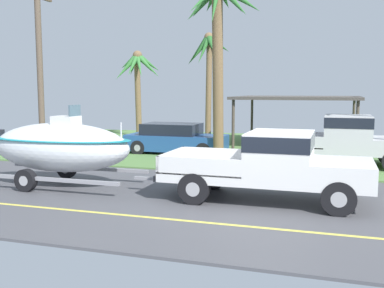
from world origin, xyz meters
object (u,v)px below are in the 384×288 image
(boat_on_trailer, at_px, (60,147))
(palm_tree_near_left, at_px, (138,72))
(carport_awning, at_px, (298,99))
(palm_tree_mid, at_px, (219,22))
(palm_tree_far_left, at_px, (208,58))
(parked_pickup_background, at_px, (347,138))
(parked_sedan_far, at_px, (175,139))
(pickup_truck_towing, at_px, (279,163))
(utility_pole, at_px, (40,69))

(boat_on_trailer, xyz_separation_m, palm_tree_near_left, (-3.55, 13.42, 2.79))
(boat_on_trailer, height_order, palm_tree_near_left, palm_tree_near_left)
(carport_awning, distance_m, palm_tree_mid, 7.01)
(palm_tree_near_left, relative_size, palm_tree_mid, 0.71)
(palm_tree_near_left, relative_size, palm_tree_far_left, 0.88)
(parked_pickup_background, distance_m, palm_tree_far_left, 9.87)
(parked_pickup_background, bearing_deg, palm_tree_mid, 179.99)
(parked_sedan_far, height_order, palm_tree_far_left, palm_tree_far_left)
(pickup_truck_towing, relative_size, palm_tree_far_left, 0.93)
(palm_tree_mid, height_order, utility_pole, palm_tree_mid)
(palm_tree_near_left, bearing_deg, parked_sedan_far, -52.99)
(palm_tree_near_left, bearing_deg, parked_pickup_background, -31.46)
(parked_sedan_far, relative_size, carport_awning, 0.73)
(boat_on_trailer, bearing_deg, carport_awning, 63.42)
(boat_on_trailer, bearing_deg, palm_tree_far_left, 84.56)
(carport_awning, distance_m, palm_tree_far_left, 5.26)
(palm_tree_mid, xyz_separation_m, palm_tree_far_left, (-2.12, 5.89, -0.96))
(pickup_truck_towing, height_order, palm_tree_far_left, palm_tree_far_left)
(pickup_truck_towing, distance_m, palm_tree_near_left, 17.02)
(pickup_truck_towing, height_order, parked_pickup_background, parked_pickup_background)
(pickup_truck_towing, bearing_deg, parked_pickup_background, 74.29)
(parked_sedan_far, distance_m, carport_awning, 6.92)
(carport_awning, bearing_deg, parked_pickup_background, -68.06)
(pickup_truck_towing, distance_m, parked_pickup_background, 6.45)
(pickup_truck_towing, distance_m, carport_awning, 12.00)
(boat_on_trailer, distance_m, palm_tree_near_left, 14.16)
(pickup_truck_towing, xyz_separation_m, parked_sedan_far, (-5.50, 7.41, -0.34))
(carport_awning, xyz_separation_m, palm_tree_far_left, (-4.80, 0.21, 2.15))
(parked_pickup_background, height_order, palm_tree_mid, palm_tree_mid)
(parked_sedan_far, xyz_separation_m, carport_awning, (4.96, 4.49, 1.76))
(palm_tree_near_left, xyz_separation_m, palm_tree_far_left, (4.70, -1.32, 0.62))
(carport_awning, bearing_deg, palm_tree_near_left, 170.88)
(boat_on_trailer, height_order, palm_tree_mid, palm_tree_mid)
(parked_pickup_background, xyz_separation_m, palm_tree_mid, (-4.97, 0.00, 4.48))
(boat_on_trailer, bearing_deg, parked_pickup_background, 37.00)
(boat_on_trailer, distance_m, carport_awning, 13.36)
(parked_pickup_background, bearing_deg, boat_on_trailer, -143.00)
(carport_awning, height_order, palm_tree_mid, palm_tree_mid)
(parked_pickup_background, distance_m, palm_tree_near_left, 14.12)
(palm_tree_far_left, bearing_deg, palm_tree_mid, -70.19)
(parked_sedan_far, bearing_deg, parked_pickup_background, -9.35)
(pickup_truck_towing, height_order, carport_awning, carport_awning)
(palm_tree_far_left, bearing_deg, carport_awning, -2.48)
(palm_tree_far_left, bearing_deg, pickup_truck_towing, -66.19)
(boat_on_trailer, bearing_deg, pickup_truck_towing, 0.00)
(parked_pickup_background, bearing_deg, parked_sedan_far, 170.65)
(parked_pickup_background, height_order, parked_sedan_far, parked_pickup_background)
(pickup_truck_towing, distance_m, palm_tree_far_left, 13.71)
(pickup_truck_towing, xyz_separation_m, carport_awning, (-0.54, 11.90, 1.42))
(parked_pickup_background, distance_m, utility_pole, 12.21)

